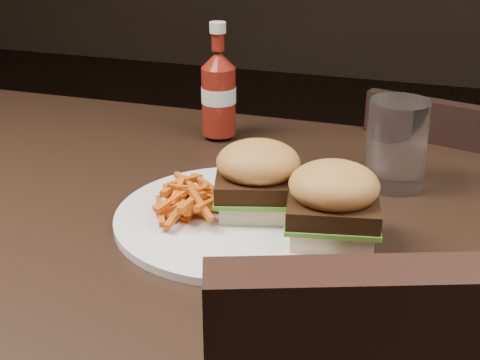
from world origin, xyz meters
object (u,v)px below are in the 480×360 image
(dining_table, at_px, (193,233))
(chair_far, at_px, (473,280))
(plate, at_px, (237,218))
(tumbler, at_px, (396,147))
(ketchup_bottle, at_px, (219,101))

(dining_table, bearing_deg, chair_far, 54.39)
(plate, bearing_deg, tumbler, 45.18)
(chair_far, distance_m, tumbler, 0.52)
(chair_far, relative_size, ketchup_bottle, 3.39)
(dining_table, xyz_separation_m, plate, (0.05, 0.01, 0.03))
(tumbler, bearing_deg, chair_far, 66.43)
(ketchup_bottle, bearing_deg, tumbler, -19.70)
(plate, relative_size, ketchup_bottle, 2.75)
(ketchup_bottle, distance_m, tumbler, 0.30)
(dining_table, xyz_separation_m, ketchup_bottle, (-0.06, 0.28, 0.08))
(plate, distance_m, tumbler, 0.24)
(chair_far, relative_size, plate, 1.23)
(dining_table, bearing_deg, ketchup_bottle, 103.18)
(chair_far, xyz_separation_m, ketchup_bottle, (-0.43, -0.23, 0.38))
(ketchup_bottle, height_order, tumbler, tumbler)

